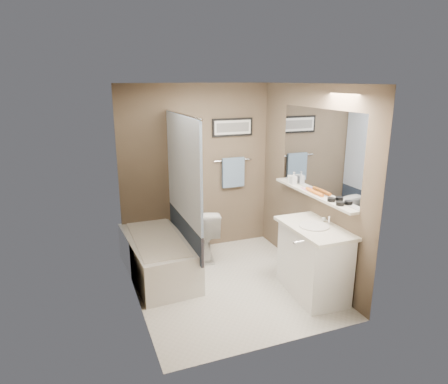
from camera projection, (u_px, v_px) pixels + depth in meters
name	position (u px, v px, depth m)	size (l,w,h in m)	color
ground	(228.00, 284.00, 4.93)	(2.50, 2.50, 0.00)	silver
ceiling	(229.00, 86.00, 4.29)	(2.20, 2.50, 0.04)	white
wall_back	(197.00, 170.00, 5.71)	(2.20, 0.04, 2.40)	brown
wall_front	(281.00, 226.00, 3.50)	(2.20, 0.04, 2.40)	brown
wall_left	(134.00, 201.00, 4.23)	(0.04, 2.50, 2.40)	brown
wall_right	(309.00, 183.00, 4.98)	(0.04, 2.50, 2.40)	brown
tile_surround	(128.00, 206.00, 4.73)	(0.02, 1.55, 2.00)	#BCA98E
curtain_rod	(182.00, 114.00, 4.69)	(0.02, 0.02, 1.55)	silver
curtain_upper	(183.00, 168.00, 4.86)	(0.03, 1.45, 1.28)	white
curtain_lower	(185.00, 231.00, 5.08)	(0.03, 1.45, 0.36)	#263448
mirror	(319.00, 151.00, 4.74)	(0.02, 1.60, 1.00)	silver
shelf	(312.00, 194.00, 4.86)	(0.12, 1.60, 0.03)	silver
towel_bar	(233.00, 160.00, 5.86)	(0.02, 0.02, 0.60)	silver
towel	(233.00, 172.00, 5.89)	(0.34, 0.05, 0.44)	#98BDDD
art_frame	(232.00, 127.00, 5.75)	(0.62, 0.03, 0.26)	black
art_mat	(233.00, 127.00, 5.73)	(0.56, 0.00, 0.20)	white
art_image	(233.00, 127.00, 5.73)	(0.50, 0.00, 0.13)	#595959
door	(332.00, 239.00, 3.74)	(0.80, 0.02, 2.00)	silver
door_handle	(299.00, 242.00, 3.67)	(0.02, 0.02, 0.10)	silver
bathtub	(158.00, 257.00, 5.12)	(0.70, 1.50, 0.50)	silver
tub_rim	(157.00, 239.00, 5.05)	(0.56, 1.36, 0.02)	silver
toilet	(203.00, 233.00, 5.62)	(0.41, 0.72, 0.73)	silver
vanity	(313.00, 262.00, 4.64)	(0.50, 0.90, 0.80)	white
countertop	(315.00, 228.00, 4.52)	(0.54, 0.96, 0.04)	white
sink_basin	(314.00, 226.00, 4.51)	(0.34, 0.34, 0.01)	silver
faucet_spout	(329.00, 220.00, 4.57)	(0.02, 0.02, 0.10)	white
faucet_knob	(324.00, 219.00, 4.66)	(0.05, 0.05, 0.05)	silver
candle_bowl_near	(340.00, 204.00, 4.36)	(0.09, 0.09, 0.04)	black
candle_bowl_far	(331.00, 200.00, 4.50)	(0.09, 0.09, 0.04)	black
hair_brush_front	(317.00, 193.00, 4.75)	(0.04, 0.04, 0.22)	orange
hair_brush_back	(311.00, 191.00, 4.86)	(0.04, 0.04, 0.22)	orange
pink_comb	(305.00, 189.00, 5.00)	(0.03, 0.16, 0.01)	pink
glass_jar	(290.00, 179.00, 5.31)	(0.08, 0.08, 0.10)	silver
soap_bottle	(294.00, 178.00, 5.23)	(0.07, 0.07, 0.16)	#999999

